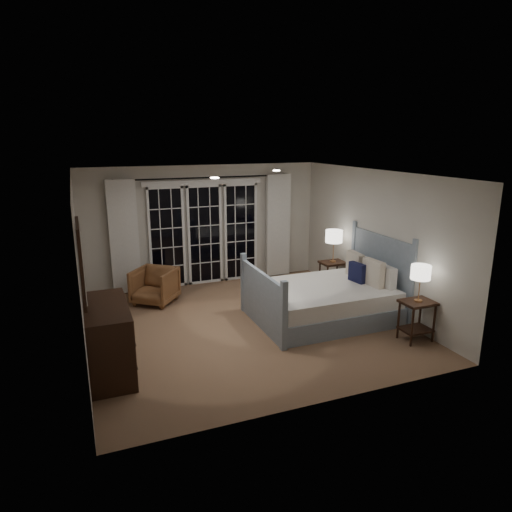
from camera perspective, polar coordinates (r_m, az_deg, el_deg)
name	(u,v)px	position (r m, az deg, el deg)	size (l,w,h in m)	color
floor	(246,325)	(7.73, -1.29, -8.59)	(5.00, 5.00, 0.00)	brown
ceiling	(245,174)	(7.12, -1.41, 10.22)	(5.00, 5.00, 0.00)	silver
wall_left	(79,269)	(6.90, -21.21, -1.48)	(0.02, 5.00, 2.50)	beige
wall_right	(375,240)	(8.49, 14.69, 1.94)	(0.02, 5.00, 2.50)	beige
wall_back	(204,225)	(9.66, -6.51, 3.83)	(5.00, 0.02, 2.50)	beige
wall_front	(323,304)	(5.16, 8.37, -5.95)	(5.00, 0.02, 2.50)	beige
french_doors	(205,233)	(9.65, -6.42, 2.85)	(2.50, 0.04, 2.20)	black
curtain_rod	(204,178)	(9.42, -6.52, 9.70)	(0.03, 0.03, 3.50)	black
curtain_left	(124,237)	(9.28, -16.17, 2.26)	(0.55, 0.10, 2.25)	white
curtain_right	(278,226)	(10.11, 2.77, 3.82)	(0.55, 0.10, 2.25)	white
downlight_a	(276,171)	(7.98, 2.57, 10.62)	(0.12, 0.12, 0.01)	white
downlight_b	(215,178)	(6.56, -5.18, 9.70)	(0.12, 0.12, 0.01)	white
bed	(327,299)	(7.99, 8.82, -5.32)	(2.36, 1.70, 1.38)	gray
nightstand_left	(417,315)	(7.45, 19.45, -6.92)	(0.49, 0.39, 0.64)	black
nightstand_right	(332,272)	(9.31, 9.53, -1.99)	(0.48, 0.39, 0.63)	black
lamp_left	(421,273)	(7.24, 19.90, -1.98)	(0.29, 0.29, 0.57)	#BF834C
lamp_right	(334,237)	(9.13, 9.72, 2.41)	(0.33, 0.33, 0.64)	#BF834C
armchair	(155,286)	(8.79, -12.55, -3.67)	(0.72, 0.74, 0.68)	brown
dresser	(108,339)	(6.40, -17.99, -9.86)	(0.57, 1.33, 0.95)	black
mirror	(81,262)	(6.04, -21.02, -0.72)	(0.05, 0.85, 1.00)	black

